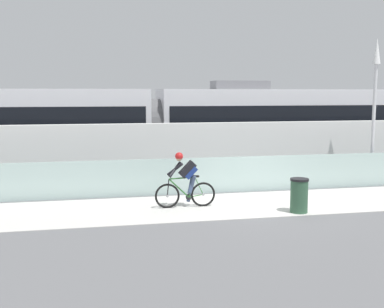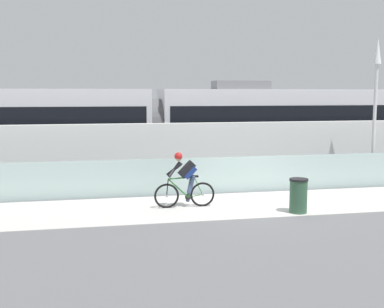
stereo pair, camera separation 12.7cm
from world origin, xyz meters
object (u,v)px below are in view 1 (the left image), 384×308
object	(u,v)px
tram	(154,126)
lamp_post_antenna	(375,93)
cyclist_on_bike	(186,181)
trash_bin	(299,196)

from	to	relation	value
tram	lamp_post_antenna	bearing A→B (deg)	-32.73
cyclist_on_bike	lamp_post_antenna	size ratio (longest dim) A/B	0.34
cyclist_on_bike	trash_bin	xyz separation A→B (m)	(2.94, -1.25, -0.30)
lamp_post_antenna	trash_bin	world-z (taller)	lamp_post_antenna
cyclist_on_bike	lamp_post_antenna	world-z (taller)	lamp_post_antenna
cyclist_on_bike	trash_bin	size ratio (longest dim) A/B	1.84
lamp_post_antenna	tram	bearing A→B (deg)	147.27
tram	trash_bin	world-z (taller)	tram
lamp_post_antenna	cyclist_on_bike	bearing A→B (deg)	-163.53
tram	lamp_post_antenna	size ratio (longest dim) A/B	4.34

